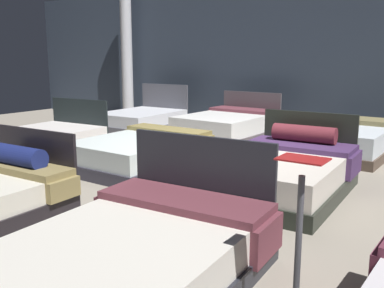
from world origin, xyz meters
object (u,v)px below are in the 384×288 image
Objects in this scene: bed_2 at (137,255)px; bed_5 at (140,153)px; bed_6 at (284,173)px; price_sign at (297,267)px; bed_8 at (142,120)px; bed_4 at (44,139)px; bed_9 at (228,127)px; support_pillar at (127,56)px; bed_10 at (342,139)px.

bed_5 is (-2.34, 2.73, 0.00)m from bed_2.
price_sign is (1.16, -2.65, 0.17)m from bed_6.
bed_2 is 7.29m from bed_8.
price_sign reaches higher than bed_8.
bed_8 is 1.77× the size of price_sign.
price_sign reaches higher than bed_5.
bed_9 is at bearing 45.85° from bed_4.
bed_4 is 2.79m from bed_8.
bed_6 is (4.78, 0.01, 0.07)m from bed_4.
bed_6 is at bearing -32.32° from support_pillar.
bed_9 is (-2.38, 2.75, 0.01)m from bed_6.
support_pillar is (-6.28, 6.76, 1.51)m from bed_2.
bed_4 is 1.03× the size of bed_8.
bed_2 is 1.10× the size of bed_8.
bed_5 is at bearing -45.70° from support_pillar.
bed_2 is at bearing -48.29° from bed_5.
bed_6 is 3.64m from bed_9.
bed_2 reaches higher than bed_10.
bed_4 is 5.50m from bed_10.
price_sign is at bearing -35.30° from bed_5.
bed_9 is 4.38m from support_pillar.
support_pillar is at bearing 170.66° from bed_10.
support_pillar reaches higher than bed_9.
bed_10 is at bearing 51.15° from bed_5.
bed_10 is at bearing 86.80° from bed_2.
price_sign reaches higher than bed_9.
bed_10 is (2.34, 0.01, -0.02)m from bed_9.
bed_10 is at bearing 3.27° from bed_9.
bed_6 is 2.77m from bed_10.
bed_10 is 0.59× the size of support_pillar.
bed_6 is (2.38, 0.04, 0.03)m from bed_5.
bed_6 is 0.62× the size of support_pillar.
support_pillar is (-6.28, 1.23, 1.48)m from bed_10.
bed_9 is at bearing 123.24° from price_sign.
bed_9 is 0.61× the size of support_pillar.
bed_5 is 5.84m from support_pillar.
bed_5 is 1.01× the size of bed_8.
support_pillar reaches higher than bed_2.
bed_4 reaches higher than bed_10.
bed_5 is at bearing -128.17° from bed_10.
bed_9 is at bearing -177.94° from bed_10.
bed_6 is at bearing -31.47° from bed_8.
bed_6 is at bearing -2.99° from bed_4.
bed_8 is at bearing 127.32° from bed_2.
bed_6 reaches higher than bed_4.
bed_9 is 1.90× the size of price_sign.
bed_9 is (-2.34, 5.52, 0.05)m from bed_2.
bed_10 is (0.00, 5.53, 0.03)m from bed_2.
bed_8 is 2.39m from bed_9.
bed_5 is 1.79× the size of price_sign.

